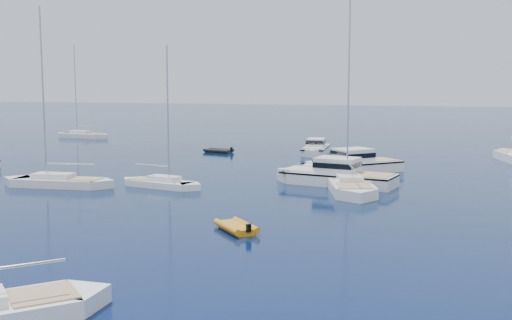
% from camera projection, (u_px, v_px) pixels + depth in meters
% --- Properties ---
extents(ground, '(400.00, 400.00, 0.00)m').
position_uv_depth(ground, '(85.00, 280.00, 26.47)').
color(ground, '#08124C').
rests_on(ground, ground).
extents(motor_cruiser_centre, '(11.39, 5.51, 2.87)m').
position_uv_depth(motor_cruiser_centre, '(334.00, 185.00, 51.02)').
color(motor_cruiser_centre, silver).
rests_on(motor_cruiser_centre, ground).
extents(motor_cruiser_distant, '(10.22, 9.91, 2.86)m').
position_uv_depth(motor_cruiser_distant, '(351.00, 173.00, 57.67)').
color(motor_cruiser_distant, white).
rests_on(motor_cruiser_distant, ground).
extents(motor_cruiser_horizon, '(3.13, 8.79, 2.27)m').
position_uv_depth(motor_cruiser_horizon, '(316.00, 154.00, 72.94)').
color(motor_cruiser_horizon, white).
rests_on(motor_cruiser_horizon, ground).
extents(sailboat_mid_r, '(6.20, 12.15, 17.29)m').
position_uv_depth(sailboat_mid_r, '(349.00, 190.00, 48.48)').
color(sailboat_mid_r, white).
rests_on(sailboat_mid_r, ground).
extents(sailboat_mid_l, '(10.23, 3.46, 14.77)m').
position_uv_depth(sailboat_mid_l, '(58.00, 186.00, 50.11)').
color(sailboat_mid_l, silver).
rests_on(sailboat_mid_l, ground).
extents(sailboat_centre, '(8.17, 3.68, 11.63)m').
position_uv_depth(sailboat_centre, '(161.00, 187.00, 49.84)').
color(sailboat_centre, white).
rests_on(sailboat_centre, ground).
extents(sailboat_far_l, '(10.00, 3.80, 14.33)m').
position_uv_depth(sailboat_far_l, '(82.00, 138.00, 93.68)').
color(sailboat_far_l, silver).
rests_on(sailboat_far_l, ground).
extents(tender_yellow, '(3.52, 3.62, 0.95)m').
position_uv_depth(tender_yellow, '(236.00, 231.00, 35.18)').
color(tender_yellow, orange).
rests_on(tender_yellow, ground).
extents(tender_grey_far, '(3.88, 2.63, 0.95)m').
position_uv_depth(tender_grey_far, '(219.00, 153.00, 74.04)').
color(tender_grey_far, black).
rests_on(tender_grey_far, ground).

